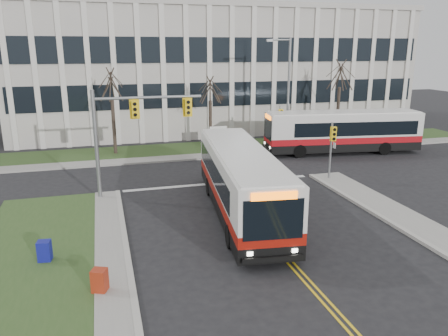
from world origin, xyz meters
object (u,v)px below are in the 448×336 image
at_px(directory_sign, 218,136).
at_px(newspaper_box_red, 100,282).
at_px(bus_main, 241,183).
at_px(streetlight, 287,88).
at_px(bus_cross, 342,133).
at_px(newspaper_box_blue, 45,252).

distance_m(directory_sign, newspaper_box_red, 22.99).
bearing_deg(bus_main, newspaper_box_red, -132.87).
bearing_deg(newspaper_box_red, streetlight, 74.93).
relative_size(streetlight, bus_cross, 0.73).
height_order(streetlight, newspaper_box_blue, streetlight).
xyz_separation_m(bus_cross, newspaper_box_red, (-19.42, -16.93, -1.20)).
relative_size(streetlight, newspaper_box_blue, 9.68).
bearing_deg(bus_main, bus_cross, 48.08).
distance_m(streetlight, bus_cross, 5.89).
relative_size(directory_sign, bus_cross, 0.16).
bearing_deg(newspaper_box_blue, bus_cross, 40.57).
xyz_separation_m(bus_main, bus_cross, (12.27, 10.83, 0.00)).
height_order(bus_cross, newspaper_box_red, bus_cross).
relative_size(directory_sign, bus_main, 0.16).
bearing_deg(directory_sign, bus_main, -100.61).
xyz_separation_m(streetlight, bus_main, (-8.27, -13.34, -3.53)).
xyz_separation_m(streetlight, newspaper_box_red, (-15.42, -19.44, -4.72)).
distance_m(directory_sign, bus_cross, 10.27).
relative_size(bus_cross, newspaper_box_blue, 13.19).
distance_m(streetlight, newspaper_box_blue, 24.49).
bearing_deg(directory_sign, bus_cross, -21.81).
relative_size(newspaper_box_blue, newspaper_box_red, 1.00).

